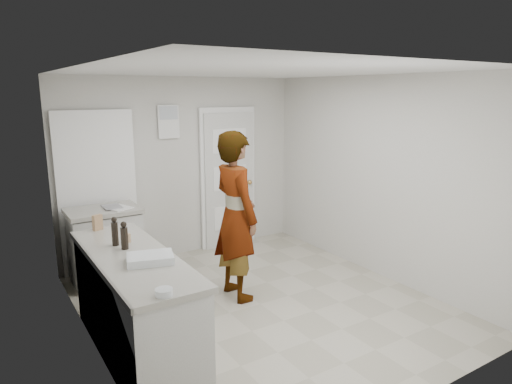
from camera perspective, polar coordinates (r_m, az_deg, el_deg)
ground at (r=5.20m, az=0.53°, el=-13.82°), size 4.00×4.00×0.00m
room_shell at (r=6.44m, az=-10.28°, el=0.84°), size 4.00×4.00×4.00m
main_counter at (r=4.29m, az=-14.85°, el=-13.88°), size 0.64×1.96×0.93m
side_counter at (r=5.91m, az=-18.28°, el=-6.67°), size 0.84×0.61×0.93m
person at (r=5.07m, az=-2.54°, el=-3.02°), size 0.46×0.69×1.90m
cake_mix_box at (r=4.89m, az=-19.20°, el=-3.62°), size 0.11×0.08×0.16m
spice_jar at (r=4.43m, az=-15.71°, el=-5.56°), size 0.05×0.05×0.08m
oil_cruet_a at (r=4.23m, az=-16.14°, el=-5.31°), size 0.06×0.06×0.26m
oil_cruet_b at (r=4.35m, az=-17.23°, el=-4.77°), size 0.06×0.06×0.27m
baking_dish at (r=3.89m, az=-13.09°, el=-8.13°), size 0.43×0.36×0.07m
egg_bowl at (r=3.28m, az=-11.43°, el=-12.17°), size 0.12×0.12×0.05m
papers at (r=5.75m, az=-16.83°, el=-1.88°), size 0.33×0.37×0.01m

